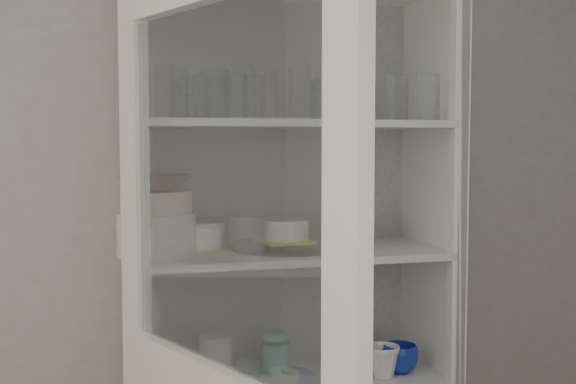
{
  "coord_description": "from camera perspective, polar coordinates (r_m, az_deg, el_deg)",
  "views": [
    {
      "loc": [
        -0.37,
        -0.91,
        1.6
      ],
      "look_at": [
        0.2,
        1.27,
        1.44
      ],
      "focal_mm": 45.0,
      "sensor_mm": 36.0,
      "label": 1
    }
  ],
  "objects": [
    {
      "name": "tumbler_7",
      "position": [
        2.21,
        -7.85,
        7.25
      ],
      "size": [
        0.07,
        0.07,
        0.13
      ],
      "primitive_type": "cylinder",
      "rotation": [
        0.0,
        0.0,
        0.16
      ],
      "color": "silver",
      "rests_on": "shelf_glass"
    },
    {
      "name": "tumbler_10",
      "position": [
        2.28,
        4.02,
        7.53
      ],
      "size": [
        0.08,
        0.08,
        0.15
      ],
      "primitive_type": "cylinder",
      "rotation": [
        0.0,
        0.0,
        0.08
      ],
      "color": "silver",
      "rests_on": "shelf_glass"
    },
    {
      "name": "mug_blue",
      "position": [
        2.39,
        8.84,
        -12.87
      ],
      "size": [
        0.12,
        0.12,
        0.09
      ],
      "primitive_type": "imported",
      "rotation": [
        0.0,
        0.0,
        0.02
      ],
      "color": "navy",
      "rests_on": "shelf_mugs"
    },
    {
      "name": "plate_stack_front",
      "position": [
        2.18,
        -10.34,
        -3.28
      ],
      "size": [
        0.23,
        0.23,
        0.13
      ],
      "primitive_type": "cylinder",
      "color": "silver",
      "rests_on": "shelf_plates"
    },
    {
      "name": "glass_platter",
      "position": [
        2.28,
        -0.15,
        -4.26
      ],
      "size": [
        0.44,
        0.44,
        0.02
      ],
      "primitive_type": "cylinder",
      "rotation": [
        0.0,
        0.0,
        -0.35
      ],
      "color": "silver",
      "rests_on": "shelf_plates"
    },
    {
      "name": "tumbler_6",
      "position": [
        2.27,
        11.03,
        7.34
      ],
      "size": [
        0.09,
        0.09,
        0.14
      ],
      "primitive_type": "cylinder",
      "rotation": [
        0.0,
        0.0,
        0.29
      ],
      "color": "silver",
      "rests_on": "shelf_glass"
    },
    {
      "name": "goblet_3",
      "position": [
        2.45,
        6.14,
        7.32
      ],
      "size": [
        0.07,
        0.07,
        0.16
      ],
      "primitive_type": null,
      "color": "silver",
      "rests_on": "shelf_glass"
    },
    {
      "name": "pantry_cabinet",
      "position": [
        2.41,
        -0.38,
        -11.86
      ],
      "size": [
        1.0,
        0.45,
        2.1
      ],
      "color": "silver",
      "rests_on": "floor"
    },
    {
      "name": "tumbler_12",
      "position": [
        2.28,
        2.64,
        7.15
      ],
      "size": [
        0.06,
        0.06,
        0.12
      ],
      "primitive_type": "cylinder",
      "color": "silver",
      "rests_on": "shelf_glass"
    },
    {
      "name": "tumbler_11",
      "position": [
        2.28,
        4.47,
        7.16
      ],
      "size": [
        0.07,
        0.07,
        0.12
      ],
      "primitive_type": "cylinder",
      "rotation": [
        0.0,
        0.0,
        0.08
      ],
      "color": "silver",
      "rests_on": "shelf_glass"
    },
    {
      "name": "terracotta_bowl",
      "position": [
        2.16,
        -10.39,
        0.74
      ],
      "size": [
        0.26,
        0.26,
        0.05
      ],
      "primitive_type": "imported",
      "rotation": [
        0.0,
        0.0,
        -0.37
      ],
      "color": "brown",
      "rests_on": "cream_bowl"
    },
    {
      "name": "tumbler_1",
      "position": [
        2.1,
        -5.4,
        7.64
      ],
      "size": [
        0.09,
        0.09,
        0.14
      ],
      "primitive_type": "cylinder",
      "rotation": [
        0.0,
        0.0,
        -0.3
      ],
      "color": "silver",
      "rests_on": "shelf_glass"
    },
    {
      "name": "tumbler_13",
      "position": [
        2.23,
        2.62,
        7.23
      ],
      "size": [
        0.06,
        0.06,
        0.12
      ],
      "primitive_type": "cylinder",
      "color": "silver",
      "rests_on": "shelf_glass"
    },
    {
      "name": "tumbler_2",
      "position": [
        2.07,
        -4.14,
        7.53
      ],
      "size": [
        0.07,
        0.07,
        0.13
      ],
      "primitive_type": "cylinder",
      "rotation": [
        0.0,
        0.0,
        0.17
      ],
      "color": "silver",
      "rests_on": "shelf_glass"
    },
    {
      "name": "measuring_cups",
      "position": [
        2.27,
        -4.65,
        -14.46
      ],
      "size": [
        0.09,
        0.09,
        0.04
      ],
      "primitive_type": "cylinder",
      "color": "#AEB1C1",
      "rests_on": "shelf_mugs"
    },
    {
      "name": "yellow_trivet",
      "position": [
        2.27,
        -0.15,
        -3.88
      ],
      "size": [
        0.16,
        0.16,
        0.01
      ],
      "primitive_type": "cube",
      "rotation": [
        0.0,
        0.0,
        0.06
      ],
      "color": "gold",
      "rests_on": "glass_platter"
    },
    {
      "name": "white_ramekin",
      "position": [
        2.27,
        -0.15,
        -2.97
      ],
      "size": [
        0.16,
        0.16,
        0.06
      ],
      "primitive_type": "cylinder",
      "rotation": [
        0.0,
        0.0,
        0.14
      ],
      "color": "silver",
      "rests_on": "yellow_trivet"
    },
    {
      "name": "mug_teal",
      "position": [
        2.46,
        5.07,
        -12.18
      ],
      "size": [
        0.15,
        0.15,
        0.1
      ],
      "primitive_type": "imported",
      "rotation": [
        0.0,
        0.0,
        0.43
      ],
      "color": "teal",
      "rests_on": "shelf_mugs"
    },
    {
      "name": "white_canister",
      "position": [
        2.36,
        -5.75,
        -12.65
      ],
      "size": [
        0.12,
        0.12,
        0.12
      ],
      "primitive_type": "cylinder",
      "rotation": [
        0.0,
        0.0,
        -0.14
      ],
      "color": "silver",
      "rests_on": "shelf_mugs"
    },
    {
      "name": "goblet_1",
      "position": [
        2.3,
        -6.68,
        7.74
      ],
      "size": [
        0.08,
        0.08,
        0.17
      ],
      "primitive_type": null,
      "color": "silver",
      "rests_on": "shelf_glass"
    },
    {
      "name": "wall_back",
      "position": [
        2.45,
        -5.87,
        -2.99
      ],
      "size": [
        3.6,
        0.02,
        2.6
      ],
      "primitive_type": "cube",
      "color": "gray",
      "rests_on": "ground"
    },
    {
      "name": "plate_stack_back",
      "position": [
        2.32,
        -7.56,
        -3.32
      ],
      "size": [
        0.21,
        0.21,
        0.08
      ],
      "primitive_type": "cylinder",
      "color": "silver",
      "rests_on": "shelf_plates"
    },
    {
      "name": "mug_white",
      "position": [
        2.34,
        7.5,
        -13.12
      ],
      "size": [
        0.14,
        0.14,
        0.1
      ],
      "primitive_type": "imported",
      "rotation": [
        0.0,
        0.0,
        0.43
      ],
      "color": "silver",
      "rests_on": "shelf_mugs"
    },
    {
      "name": "tumbler_9",
      "position": [
        2.23,
        -2.65,
        7.39
      ],
      "size": [
        0.08,
        0.08,
        0.14
      ],
      "primitive_type": "cylinder",
      "rotation": [
        0.0,
        0.0,
        -0.18
      ],
      "color": "silver",
      "rests_on": "shelf_glass"
    },
    {
      "name": "tumbler_8",
      "position": [
        2.18,
        -6.55,
        7.41
      ],
      "size": [
        0.08,
        0.08,
        0.13
      ],
      "primitive_type": "cylinder",
      "rotation": [
        0.0,
        0.0,
        -0.24
      ],
      "color": "silver",
      "rests_on": "shelf_glass"
    },
    {
      "name": "tumbler_3",
      "position": [
        2.15,
        2.83,
        7.35
      ],
      "size": [
        0.08,
        0.08,
        0.12
      ],
      "primitive_type": "cylinder",
      "rotation": [
        0.0,
        0.0,
        0.42
      ],
      "color": "silver",
      "rests_on": "shelf_glass"
    },
    {
      "name": "teal_jar",
      "position": [
        2.36,
        -0.98,
        -12.7
      ],
      "size": [
        0.09,
        0.09,
        0.11
      ],
      "color": "teal",
      "rests_on": "shelf_mugs"
    },
    {
      "name": "tumbler_4",
      "position": [
        2.21,
        5.84,
        7.31
      ],
      "size": [
        0.07,
        0.07,
        0.13
      ],
      "primitive_type": "cylinder",
      "rotation": [
        0.0,
        0.0,
        -0.16
      ],
      "color": "silver",
      "rests_on": "shelf_glass"
    },
    {
      "name": "goblet_0",
      "position": [
        2.31,
        -8.0,
        7.5
      ],
      "size": [
        0.07,
        0.07,
        0.16
      ],
      "primitive_type": null,
      "color": "silver",
      "rests_on": "shelf_glass"
    },
    {
      "name": "goblet_2",
      "position": [
        2.41,
        4.57,
        7.28
      ],
      "size": [
        0.07,
        0.07,
        0.15
      ],
      "primitive_type": null,
      "color": "silver",
      "rests_on": "shelf_glass"
    },
    {
      "name": "cream_bowl",
      "position": [
        2.17,
        -10.37,
        -0.77
      ],
      "size": [
        0.25,
        0.25,
        0.07
      ],
      "primitive_type": "cylinder",
      "rotation": [
        0.0,
        0.0,
        0.2
      ],
      "color": "beige",
      "rests_on": "plate_stack_front"
    },
    {
      "name": "tumbler_0",
      "position": [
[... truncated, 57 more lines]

